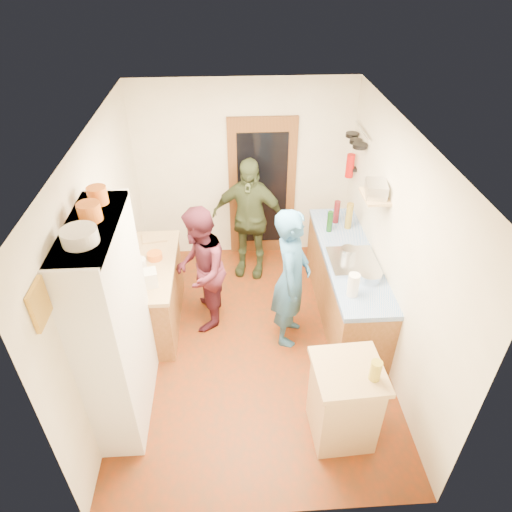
{
  "coord_description": "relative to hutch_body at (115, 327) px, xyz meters",
  "views": [
    {
      "loc": [
        -0.19,
        -3.89,
        4.04
      ],
      "look_at": [
        0.05,
        0.15,
        1.17
      ],
      "focal_mm": 32.0,
      "sensor_mm": 36.0,
      "label": 1
    }
  ],
  "objects": [
    {
      "name": "floor",
      "position": [
        1.3,
        0.8,
        -1.11
      ],
      "size": [
        3.0,
        4.0,
        0.02
      ],
      "primitive_type": "cube",
      "color": "maroon",
      "rests_on": "ground"
    },
    {
      "name": "ceiling",
      "position": [
        1.3,
        0.8,
        1.51
      ],
      "size": [
        3.0,
        4.0,
        0.02
      ],
      "primitive_type": "cube",
      "color": "silver",
      "rests_on": "ground"
    },
    {
      "name": "wall_back",
      "position": [
        1.3,
        2.81,
        0.2
      ],
      "size": [
        3.0,
        0.02,
        2.6
      ],
      "primitive_type": "cube",
      "color": "#EDE5CC",
      "rests_on": "ground"
    },
    {
      "name": "wall_front",
      "position": [
        1.3,
        -1.21,
        0.2
      ],
      "size": [
        3.0,
        0.02,
        2.6
      ],
      "primitive_type": "cube",
      "color": "#EDE5CC",
      "rests_on": "ground"
    },
    {
      "name": "wall_left",
      "position": [
        -0.21,
        0.8,
        0.2
      ],
      "size": [
        0.02,
        4.0,
        2.6
      ],
      "primitive_type": "cube",
      "color": "#EDE5CC",
      "rests_on": "ground"
    },
    {
      "name": "wall_right",
      "position": [
        2.81,
        0.8,
        0.2
      ],
      "size": [
        0.02,
        4.0,
        2.6
      ],
      "primitive_type": "cube",
      "color": "#EDE5CC",
      "rests_on": "ground"
    },
    {
      "name": "door_frame",
      "position": [
        1.55,
        2.77,
        -0.05
      ],
      "size": [
        0.95,
        0.06,
        2.1
      ],
      "primitive_type": "cube",
      "color": "brown",
      "rests_on": "ground"
    },
    {
      "name": "door_glass",
      "position": [
        1.55,
        2.74,
        -0.05
      ],
      "size": [
        0.7,
        0.02,
        1.7
      ],
      "primitive_type": "cube",
      "color": "black",
      "rests_on": "door_frame"
    },
    {
      "name": "hutch_body",
      "position": [
        0.0,
        0.0,
        0.0
      ],
      "size": [
        0.4,
        1.2,
        2.2
      ],
      "primitive_type": "cube",
      "color": "white",
      "rests_on": "ground"
    },
    {
      "name": "hutch_top_shelf",
      "position": [
        0.0,
        0.0,
        1.08
      ],
      "size": [
        0.4,
        1.14,
        0.04
      ],
      "primitive_type": "cube",
      "color": "white",
      "rests_on": "hutch_body"
    },
    {
      "name": "plate_stack",
      "position": [
        0.0,
        -0.25,
        1.16
      ],
      "size": [
        0.27,
        0.27,
        0.11
      ],
      "primitive_type": "cylinder",
      "color": "white",
      "rests_on": "hutch_top_shelf"
    },
    {
      "name": "orange_pot_a",
      "position": [
        0.0,
        0.07,
        1.17
      ],
      "size": [
        0.18,
        0.18,
        0.15
      ],
      "primitive_type": "cylinder",
      "color": "orange",
      "rests_on": "hutch_top_shelf"
    },
    {
      "name": "orange_pot_b",
      "position": [
        0.0,
        0.35,
        1.17
      ],
      "size": [
        0.16,
        0.16,
        0.15
      ],
      "primitive_type": "cylinder",
      "color": "orange",
      "rests_on": "hutch_top_shelf"
    },
    {
      "name": "left_counter_base",
      "position": [
        0.1,
        1.25,
        -0.68
      ],
      "size": [
        0.6,
        1.4,
        0.85
      ],
      "primitive_type": "cube",
      "color": "#9B6139",
      "rests_on": "ground"
    },
    {
      "name": "left_counter_top",
      "position": [
        0.1,
        1.25,
        -0.23
      ],
      "size": [
        0.64,
        1.44,
        0.05
      ],
      "primitive_type": "cube",
      "color": "tan",
      "rests_on": "left_counter_base"
    },
    {
      "name": "toaster",
      "position": [
        0.15,
        0.85,
        -0.11
      ],
      "size": [
        0.28,
        0.22,
        0.18
      ],
      "primitive_type": "cube",
      "rotation": [
        0.0,
        0.0,
        0.23
      ],
      "color": "white",
      "rests_on": "left_counter_top"
    },
    {
      "name": "kettle",
      "position": [
        0.05,
        1.1,
        -0.11
      ],
      "size": [
        0.18,
        0.18,
        0.18
      ],
      "primitive_type": "cylinder",
      "rotation": [
        0.0,
        0.0,
        0.21
      ],
      "color": "white",
      "rests_on": "left_counter_top"
    },
    {
      "name": "orange_bowl",
      "position": [
        0.18,
        1.35,
        -0.16
      ],
      "size": [
        0.19,
        0.19,
        0.08
      ],
      "primitive_type": "cylinder",
      "rotation": [
        0.0,
        0.0,
        0.1
      ],
      "color": "orange",
      "rests_on": "left_counter_top"
    },
    {
      "name": "chopping_board",
      "position": [
        0.12,
        1.79,
        -0.19
      ],
      "size": [
        0.33,
        0.27,
        0.02
      ],
      "primitive_type": "cube",
      "rotation": [
        0.0,
        0.0,
        0.17
      ],
      "color": "tan",
      "rests_on": "left_counter_top"
    },
    {
      "name": "right_counter_base",
      "position": [
        2.5,
        1.3,
        -0.68
      ],
      "size": [
        0.6,
        2.2,
        0.84
      ],
      "primitive_type": "cube",
      "color": "#9B6139",
      "rests_on": "ground"
    },
    {
      "name": "right_counter_top",
      "position": [
        2.5,
        1.3,
        -0.23
      ],
      "size": [
        0.62,
        2.22,
        0.06
      ],
      "primitive_type": "cube",
      "color": "#0E4AB6",
      "rests_on": "right_counter_base"
    },
    {
      "name": "hob",
      "position": [
        2.5,
        1.13,
        -0.18
      ],
      "size": [
        0.55,
        0.58,
        0.04
      ],
      "primitive_type": "cube",
      "color": "silver",
      "rests_on": "right_counter_top"
    },
    {
      "name": "pot_on_hob",
      "position": [
        2.45,
        1.2,
        -0.1
      ],
      "size": [
        0.18,
        0.18,
        0.12
      ],
      "primitive_type": "cylinder",
      "color": "silver",
      "rests_on": "hob"
    },
    {
      "name": "bottle_a",
      "position": [
        2.35,
        1.84,
        -0.06
      ],
      "size": [
        0.09,
        0.09,
        0.28
      ],
      "primitive_type": "cylinder",
      "rotation": [
        0.0,
        0.0,
        0.32
      ],
      "color": "#143F14",
      "rests_on": "right_counter_top"
    },
    {
      "name": "bottle_b",
      "position": [
        2.48,
        2.05,
        -0.04
      ],
      "size": [
        0.08,
        0.08,
        0.31
      ],
      "primitive_type": "cylinder",
      "rotation": [
        0.0,
        0.0,
        0.07
      ],
      "color": "#591419",
      "rests_on": "right_counter_top"
    },
    {
      "name": "bottle_c",
      "position": [
        2.61,
        1.9,
        -0.02
      ],
      "size": [
        0.11,
        0.11,
        0.35
      ],
      "primitive_type": "cylinder",
      "rotation": [
        0.0,
        0.0,
        0.29
      ],
      "color": "olive",
      "rests_on": "right_counter_top"
    },
    {
      "name": "paper_towel",
      "position": [
        2.35,
        0.56,
        -0.07
      ],
      "size": [
        0.13,
        0.13,
        0.27
      ],
      "primitive_type": "cylinder",
      "rotation": [
        0.0,
        0.0,
        0.05
      ],
      "color": "white",
      "rests_on": "right_counter_top"
    },
    {
      "name": "mixing_bowl",
      "position": [
        2.6,
        0.8,
        -0.15
      ],
      "size": [
        0.34,
        0.34,
        0.1
      ],
      "primitive_type": "cylinder",
      "rotation": [
        0.0,
        0.0,
        0.34
      ],
      "color": "silver",
      "rests_on": "right_counter_top"
    },
    {
      "name": "island_base",
      "position": [
        2.09,
        -0.45,
        -0.67
      ],
      "size": [
        0.58,
        0.58,
        0.86
      ],
      "primitive_type": "cube",
      "rotation": [
        0.0,
        0.0,
        0.05
      ],
      "color": "tan",
      "rests_on": "ground"
    },
    {
      "name": "island_top",
      "position": [
        2.09,
        -0.45,
        -0.22
      ],
      "size": [
        0.65,
        0.65,
        0.05
      ],
      "primitive_type": "cube",
      "rotation": [
        0.0,
        0.0,
        0.05
      ],
      "color": "tan",
      "rests_on": "island_base"
    },
    {
      "name": "cutting_board",
      "position": [
        2.04,
        -0.41,
        -0.21
      ],
      "size": [
        0.36,
        0.3,
        0.02
      ],
      "primitive_type": "cube",
      "rotation": [
        0.0,
        0.0,
        0.05
      ],
      "color": "white",
      "rests_on": "island_top"
    },
    {
      "name": "oil_jar",
      "position": [
        2.28,
        -0.56,
        -0.09
      ],
      "size": [
        0.1,
        0.1,
        0.2
      ],
      "primitive_type": "cylinder",
      "rotation": [
        0.0,
        0.0,
        0.05
      ],
      "color": "#AD9E2D",
      "rests_on": "island_top"
    },
    {
      "name": "pan_rail",
      "position": [
        2.76,
        2.33,
        0.95
      ],
      "size": [
        0.02,
        0.65,
        0.02
      ],
      "primitive_type": "cylinder",
      "rotation": [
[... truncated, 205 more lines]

